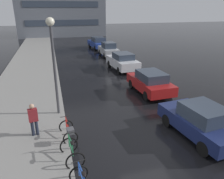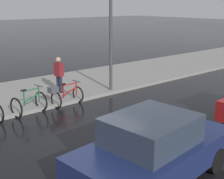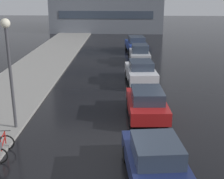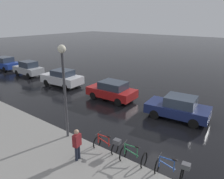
% 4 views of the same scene
% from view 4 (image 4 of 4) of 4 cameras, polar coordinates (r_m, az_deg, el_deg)
% --- Properties ---
extents(ground_plane, '(140.00, 140.00, 0.00)m').
position_cam_4_polar(ground_plane, '(13.54, 13.66, -10.93)').
color(ground_plane, black).
extents(bicycle_nearest, '(0.83, 1.43, 0.97)m').
position_cam_4_polar(bicycle_nearest, '(10.04, 15.70, -19.26)').
color(bicycle_nearest, black).
rests_on(bicycle_nearest, ground).
extents(bicycle_second, '(0.91, 1.21, 1.02)m').
position_cam_4_polar(bicycle_second, '(10.57, 5.57, -16.91)').
color(bicycle_second, black).
rests_on(bicycle_second, ground).
extents(bicycle_third, '(0.79, 1.44, 0.94)m').
position_cam_4_polar(bicycle_third, '(11.24, -0.93, -14.03)').
color(bicycle_third, black).
rests_on(bicycle_third, ground).
extents(car_navy, '(2.34, 4.26, 1.59)m').
position_cam_4_polar(car_navy, '(15.22, 16.91, -4.54)').
color(car_navy, navy).
rests_on(car_navy, ground).
extents(car_red, '(2.08, 4.07, 1.56)m').
position_cam_4_polar(car_red, '(17.88, -0.01, -0.25)').
color(car_red, '#AD1919').
rests_on(car_red, ground).
extents(car_white, '(2.23, 4.33, 1.63)m').
position_cam_4_polar(car_white, '(22.11, -12.92, 2.99)').
color(car_white, silver).
rests_on(car_white, ground).
extents(car_silver, '(1.79, 3.80, 1.70)m').
position_cam_4_polar(car_silver, '(27.21, -21.01, 5.12)').
color(car_silver, '#B2B5BA').
rests_on(car_silver, ground).
extents(car_blue, '(2.40, 4.58, 1.63)m').
position_cam_4_polar(car_blue, '(31.85, -26.36, 6.17)').
color(car_blue, navy).
rests_on(car_blue, ground).
extents(pedestrian, '(0.43, 0.30, 1.70)m').
position_cam_4_polar(pedestrian, '(10.47, -9.10, -13.89)').
color(pedestrian, '#1E2333').
rests_on(pedestrian, ground).
extents(streetlamp, '(0.42, 0.42, 5.23)m').
position_cam_4_polar(streetlamp, '(11.52, -12.51, 3.21)').
color(streetlamp, '#424247').
rests_on(streetlamp, ground).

